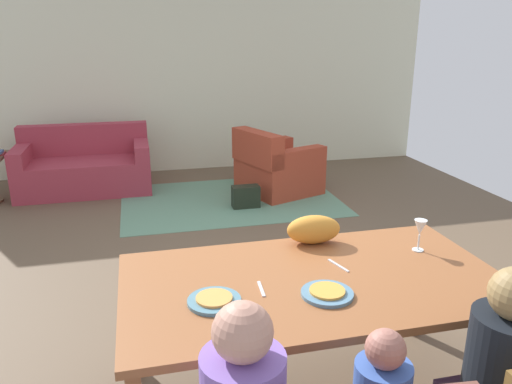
# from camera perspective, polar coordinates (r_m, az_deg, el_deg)

# --- Properties ---
(ground_plane) EXTENTS (7.13, 6.38, 0.02)m
(ground_plane) POSITION_cam_1_polar(r_m,az_deg,el_deg) (4.62, -2.36, -7.39)
(ground_plane) COLOR brown
(back_wall) EXTENTS (7.13, 0.10, 2.70)m
(back_wall) POSITION_cam_1_polar(r_m,az_deg,el_deg) (7.41, -7.61, 12.90)
(back_wall) COLOR beige
(back_wall) RESTS_ON ground_plane
(dining_table) EXTENTS (1.94, 1.05, 0.76)m
(dining_table) POSITION_cam_1_polar(r_m,az_deg,el_deg) (2.61, 6.61, -10.99)
(dining_table) COLOR brown
(dining_table) RESTS_ON ground_plane
(plate_near_man) EXTENTS (0.25, 0.25, 0.02)m
(plate_near_man) POSITION_cam_1_polar(r_m,az_deg,el_deg) (2.36, -4.81, -12.33)
(plate_near_man) COLOR teal
(plate_near_man) RESTS_ON dining_table
(pizza_near_man) EXTENTS (0.17, 0.17, 0.01)m
(pizza_near_man) POSITION_cam_1_polar(r_m,az_deg,el_deg) (2.35, -4.82, -12.02)
(pizza_near_man) COLOR #E69845
(pizza_near_man) RESTS_ON plate_near_man
(plate_near_child) EXTENTS (0.25, 0.25, 0.02)m
(plate_near_child) POSITION_cam_1_polar(r_m,az_deg,el_deg) (2.43, 8.15, -11.45)
(plate_near_child) COLOR teal
(plate_near_child) RESTS_ON dining_table
(pizza_near_child) EXTENTS (0.17, 0.17, 0.01)m
(pizza_near_child) POSITION_cam_1_polar(r_m,az_deg,el_deg) (2.43, 8.17, -11.14)
(pizza_near_child) COLOR gold
(pizza_near_child) RESTS_ON plate_near_child
(wine_glass) EXTENTS (0.07, 0.07, 0.19)m
(wine_glass) POSITION_cam_1_polar(r_m,az_deg,el_deg) (2.97, 18.29, -4.03)
(wine_glass) COLOR silver
(wine_glass) RESTS_ON dining_table
(fork) EXTENTS (0.03, 0.15, 0.01)m
(fork) POSITION_cam_1_polar(r_m,az_deg,el_deg) (2.46, 0.60, -11.03)
(fork) COLOR silver
(fork) RESTS_ON dining_table
(knife) EXTENTS (0.06, 0.17, 0.01)m
(knife) POSITION_cam_1_polar(r_m,az_deg,el_deg) (2.73, 9.41, -8.30)
(knife) COLOR silver
(knife) RESTS_ON dining_table
(cat) EXTENTS (0.33, 0.19, 0.17)m
(cat) POSITION_cam_1_polar(r_m,az_deg,el_deg) (2.96, 6.61, -4.28)
(cat) COLOR orange
(cat) RESTS_ON dining_table
(area_rug) EXTENTS (2.60, 1.80, 0.01)m
(area_rug) POSITION_cam_1_polar(r_m,az_deg,el_deg) (6.11, -2.96, -0.90)
(area_rug) COLOR slate
(area_rug) RESTS_ON ground_plane
(couch) EXTENTS (1.63, 0.86, 0.82)m
(couch) POSITION_cam_1_polar(r_m,az_deg,el_deg) (6.79, -19.02, 2.69)
(couch) COLOR #9A303F
(couch) RESTS_ON ground_plane
(armchair) EXTENTS (1.11, 1.10, 0.82)m
(armchair) POSITION_cam_1_polar(r_m,az_deg,el_deg) (6.32, 2.28, 2.74)
(armchair) COLOR #A23B26
(armchair) RESTS_ON ground_plane
(handbag) EXTENTS (0.32, 0.16, 0.26)m
(handbag) POSITION_cam_1_polar(r_m,az_deg,el_deg) (5.81, -1.18, -0.54)
(handbag) COLOR black
(handbag) RESTS_ON ground_plane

